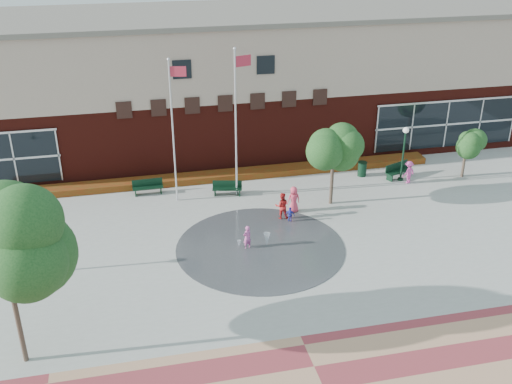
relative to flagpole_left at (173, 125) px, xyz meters
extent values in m
plane|color=#666056|center=(3.45, -9.18, -4.60)|extent=(120.00, 120.00, 0.00)
cube|color=#A8A8A0|center=(3.45, -5.18, -4.59)|extent=(46.00, 18.00, 0.01)
cylinder|color=#383A3D|center=(3.45, -6.18, -4.59)|extent=(8.40, 8.40, 0.01)
cube|color=#4F130D|center=(3.45, 8.32, -2.35)|extent=(44.00, 10.00, 4.50)
cube|color=tan|center=(3.45, 8.32, 2.15)|extent=(44.00, 10.00, 4.50)
cube|color=slate|center=(3.45, 8.32, 4.45)|extent=(44.40, 10.40, 0.30)
cube|color=black|center=(18.45, 3.30, -2.48)|extent=(10.00, 0.12, 3.19)
cube|color=black|center=(0.95, 3.30, 2.20)|extent=(1.10, 0.10, 1.10)
cube|color=black|center=(5.95, 3.30, 2.20)|extent=(1.10, 0.10, 1.10)
cube|color=#A50606|center=(3.45, 2.42, -4.60)|extent=(26.00, 1.20, 0.40)
cylinder|color=silver|center=(-0.05, 0.01, -0.53)|extent=(0.10, 0.10, 8.13)
sphere|color=silver|center=(-0.05, 0.01, 3.58)|extent=(0.16, 0.16, 0.16)
cube|color=#C22A3F|center=(0.39, -0.08, 2.94)|extent=(0.88, 0.20, 0.55)
cylinder|color=silver|center=(3.46, 0.02, -0.35)|extent=(0.11, 0.11, 8.50)
sphere|color=silver|center=(3.46, 0.02, 3.96)|extent=(0.17, 0.17, 0.17)
cube|color=#C22A3F|center=(3.93, 0.17, 3.25)|extent=(0.94, 0.31, 0.60)
cylinder|color=black|center=(13.74, -0.20, -3.04)|extent=(0.11, 0.11, 3.11)
cylinder|color=black|center=(13.74, -0.20, -4.53)|extent=(0.33, 0.33, 0.15)
sphere|color=white|center=(13.74, -0.20, -1.32)|extent=(0.37, 0.37, 0.37)
cube|color=black|center=(-1.62, 1.21, -4.15)|extent=(1.79, 0.56, 0.06)
cube|color=black|center=(-1.63, 1.42, -3.93)|extent=(1.78, 0.11, 0.44)
cube|color=black|center=(2.89, 0.04, -4.17)|extent=(1.78, 0.85, 0.06)
cube|color=black|center=(2.94, 0.24, -3.95)|extent=(1.68, 0.43, 0.43)
cube|color=black|center=(13.76, 0.13, -4.12)|extent=(1.96, 1.22, 0.06)
cube|color=black|center=(13.67, 0.35, -3.88)|extent=(1.78, 0.77, 0.48)
cylinder|color=black|center=(11.65, 0.94, -4.15)|extent=(0.54, 0.54, 0.90)
cylinder|color=black|center=(11.65, 0.94, -3.68)|extent=(0.58, 0.58, 0.05)
cylinder|color=#413128|center=(-6.95, -12.25, -2.58)|extent=(0.19, 0.19, 4.05)
cylinder|color=#413128|center=(8.46, -2.31, -3.17)|extent=(0.19, 0.19, 2.87)
cylinder|color=#413128|center=(17.73, -0.56, -3.57)|extent=(0.18, 0.18, 2.06)
cone|color=white|center=(3.79, -6.13, -4.60)|extent=(0.36, 0.36, 0.69)
cone|color=white|center=(2.41, -5.99, -4.60)|extent=(0.18, 0.18, 0.40)
imported|color=#D45AA8|center=(2.79, -6.11, -3.97)|extent=(0.54, 0.47, 1.25)
imported|color=red|center=(5.27, -3.44, -3.84)|extent=(0.81, 0.68, 1.52)
imported|color=#E6405C|center=(6.10, -2.83, -3.84)|extent=(0.80, 0.58, 1.52)
imported|color=#2B33B7|center=(5.61, -3.92, -4.17)|extent=(0.54, 0.44, 0.87)
imported|color=#DD48A3|center=(14.00, -0.65, -3.89)|extent=(1.05, 0.83, 1.43)
camera|label=1|loc=(-2.40, -31.15, 10.75)|focal=42.00mm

